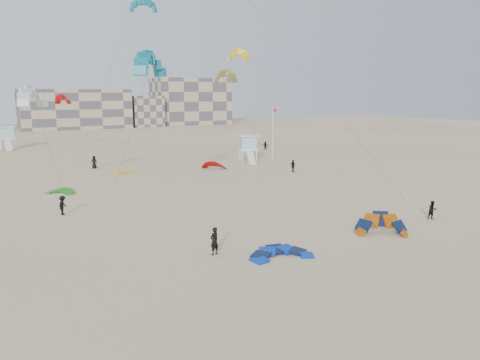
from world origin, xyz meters
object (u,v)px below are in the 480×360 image
kite_ground_blue (281,257)px  lifeguard_tower_near (248,149)px  kite_ground_orange (381,234)px  kitesurfer_main (214,241)px

kite_ground_blue → lifeguard_tower_near: (20.08, 38.83, 2.07)m
kite_ground_orange → lifeguard_tower_near: size_ratio=0.64×
kitesurfer_main → lifeguard_tower_near: bearing=-142.0°
kite_ground_orange → lifeguard_tower_near: (10.68, 38.46, 2.07)m
kite_ground_blue → kite_ground_orange: kite_ground_orange is taller
kite_ground_blue → kitesurfer_main: 4.46m
kite_ground_blue → kitesurfer_main: bearing=156.9°
kite_ground_blue → kite_ground_orange: 9.41m
kite_ground_blue → kitesurfer_main: kitesurfer_main is taller
kite_ground_orange → lifeguard_tower_near: bearing=110.0°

